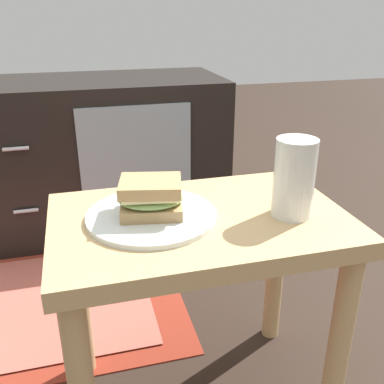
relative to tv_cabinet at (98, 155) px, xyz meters
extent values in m
cube|color=tan|center=(0.14, -0.95, 0.15)|extent=(0.56, 0.36, 0.04)
cylinder|color=tan|center=(0.38, -1.09, -0.08)|extent=(0.04, 0.04, 0.43)
cylinder|color=tan|center=(-0.11, -0.80, -0.08)|extent=(0.04, 0.04, 0.43)
cylinder|color=tan|center=(0.38, -0.80, -0.08)|extent=(0.04, 0.04, 0.43)
cube|color=black|center=(0.00, 0.00, 0.00)|extent=(0.96, 0.44, 0.58)
cube|color=#8C9EA8|center=(0.12, -0.22, 0.01)|extent=(0.39, 0.01, 0.44)
cylinder|color=silver|center=(-0.26, -0.23, 0.12)|extent=(0.08, 0.01, 0.01)
cylinder|color=silver|center=(-0.26, -0.23, -0.10)|extent=(0.08, 0.01, 0.01)
cube|color=maroon|center=(-0.34, -0.51, -0.29)|extent=(1.06, 0.64, 0.01)
cube|color=#BA5B4C|center=(-0.34, -0.51, -0.28)|extent=(0.87, 0.53, 0.00)
cylinder|color=silver|center=(0.05, -0.94, 0.17)|extent=(0.24, 0.24, 0.01)
cube|color=tan|center=(0.05, -0.94, 0.19)|extent=(0.12, 0.11, 0.02)
ellipsoid|color=#8CB260|center=(0.05, -0.94, 0.21)|extent=(0.13, 0.12, 0.02)
cube|color=beige|center=(0.05, -0.94, 0.22)|extent=(0.11, 0.10, 0.01)
cube|color=tan|center=(0.05, -0.94, 0.23)|extent=(0.13, 0.11, 0.02)
cylinder|color=silver|center=(0.31, -0.99, 0.24)|extent=(0.08, 0.08, 0.15)
cylinder|color=orange|center=(0.31, -0.99, 0.23)|extent=(0.07, 0.07, 0.11)
cylinder|color=white|center=(0.31, -0.99, 0.29)|extent=(0.07, 0.07, 0.01)
camera|label=1|loc=(-0.07, -1.66, 0.54)|focal=40.80mm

